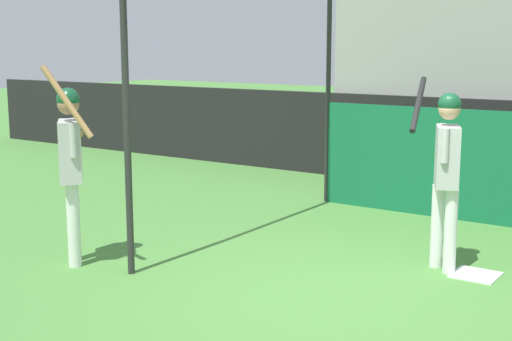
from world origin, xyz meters
name	(u,v)px	position (x,y,z in m)	size (l,w,h in m)	color
ground_plane	(331,295)	(0.00, 0.00, 0.00)	(60.00, 60.00, 0.00)	#477F38
outfield_wall	(503,148)	(0.00, 5.52, 0.73)	(24.00, 0.12, 1.46)	black
batting_cage	(448,127)	(0.05, 2.86, 1.31)	(4.16, 4.18, 3.12)	#282828
home_plate	(475,275)	(0.94, 1.33, 0.01)	(0.44, 0.44, 0.02)	white
player_batter	(446,164)	(0.57, 1.34, 1.11)	(0.67, 0.73, 1.96)	white
player_waiting	(71,157)	(-2.72, -0.67, 1.14)	(0.77, 0.62, 2.11)	white
baseball	(441,226)	(-0.01, 2.91, 0.04)	(0.07, 0.07, 0.07)	white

